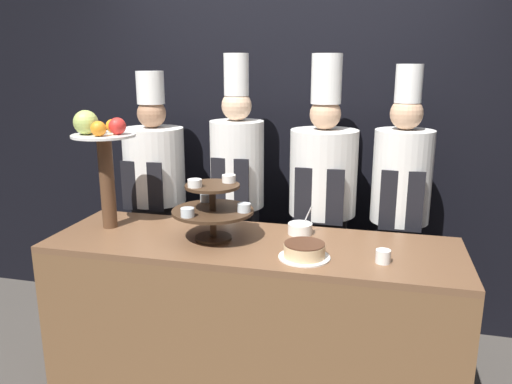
% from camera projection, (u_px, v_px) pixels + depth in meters
% --- Properties ---
extents(wall_back, '(10.00, 0.06, 2.80)m').
position_uv_depth(wall_back, '(287.00, 127.00, 3.48)').
color(wall_back, black).
rests_on(wall_back, ground_plane).
extents(buffet_counter, '(2.19, 0.69, 0.91)m').
position_uv_depth(buffet_counter, '(252.00, 319.00, 2.76)').
color(buffet_counter, brown).
rests_on(buffet_counter, ground_plane).
extents(tiered_stand, '(0.44, 0.44, 0.34)m').
position_uv_depth(tiered_stand, '(213.00, 206.00, 2.65)').
color(tiered_stand, '#3D2819').
rests_on(tiered_stand, buffet_counter).
extents(fruit_pedestal, '(0.35, 0.35, 0.68)m').
position_uv_depth(fruit_pedestal, '(101.00, 148.00, 2.77)').
color(fruit_pedestal, brown).
rests_on(fruit_pedestal, buffet_counter).
extents(cake_round, '(0.25, 0.25, 0.08)m').
position_uv_depth(cake_round, '(304.00, 251.00, 2.42)').
color(cake_round, white).
rests_on(cake_round, buffet_counter).
extents(cup_white, '(0.07, 0.07, 0.06)m').
position_uv_depth(cup_white, '(383.00, 256.00, 2.37)').
color(cup_white, white).
rests_on(cup_white, buffet_counter).
extents(serving_bowl_far, '(0.14, 0.14, 0.16)m').
position_uv_depth(serving_bowl_far, '(300.00, 229.00, 2.77)').
color(serving_bowl_far, white).
rests_on(serving_bowl_far, buffet_counter).
extents(chef_left, '(0.41, 0.41, 1.78)m').
position_uv_depth(chef_left, '(156.00, 192.00, 3.41)').
color(chef_left, '#28282D').
rests_on(chef_left, ground_plane).
extents(chef_center_left, '(0.35, 0.35, 1.89)m').
position_uv_depth(chef_center_left, '(237.00, 189.00, 3.26)').
color(chef_center_left, '#28282D').
rests_on(chef_center_left, ground_plane).
extents(chef_center_right, '(0.42, 0.42, 1.89)m').
position_uv_depth(chef_center_right, '(322.00, 199.00, 3.14)').
color(chef_center_right, '#28282D').
rests_on(chef_center_right, ground_plane).
extents(chef_right, '(0.35, 0.35, 1.83)m').
position_uv_depth(chef_right, '(400.00, 203.00, 3.03)').
color(chef_right, black).
rests_on(chef_right, ground_plane).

